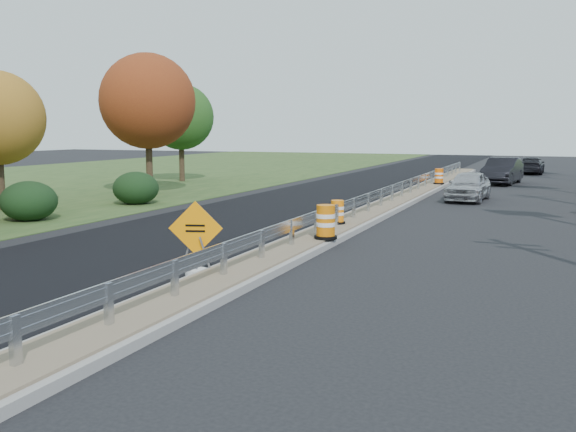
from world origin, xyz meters
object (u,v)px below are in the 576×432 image
at_px(car_silver, 468,186).
at_px(caution_sign, 196,257).
at_px(barrel_median_mid, 337,212).
at_px(car_dark_far, 531,165).
at_px(car_dark_mid, 502,171).
at_px(barrel_median_far, 439,177).
at_px(barrel_median_near, 326,223).

bearing_deg(car_silver, caution_sign, -98.27).
distance_m(barrel_median_mid, car_dark_far, 32.78).
bearing_deg(car_dark_far, barrel_median_mid, 81.86).
xyz_separation_m(barrel_median_mid, car_dark_mid, (3.75, 21.82, 0.21)).
distance_m(caution_sign, barrel_median_mid, 7.85).
relative_size(caution_sign, car_dark_mid, 0.35).
bearing_deg(barrel_median_far, barrel_median_near, -89.71).
relative_size(barrel_median_near, barrel_median_mid, 1.25).
relative_size(caution_sign, barrel_median_far, 1.95).
relative_size(barrel_median_far, car_silver, 0.21).
relative_size(barrel_median_mid, car_dark_mid, 0.16).
distance_m(barrel_median_near, barrel_median_mid, 3.08).
bearing_deg(barrel_median_near, car_silver, 80.62).
relative_size(barrel_median_far, car_dark_mid, 0.18).
relative_size(car_dark_mid, car_dark_far, 1.12).
bearing_deg(barrel_median_far, car_dark_mid, 53.12).
distance_m(barrel_median_mid, car_dark_mid, 22.14).
height_order(barrel_median_near, car_dark_far, car_dark_far).
bearing_deg(barrel_median_near, car_dark_mid, 82.83).
height_order(barrel_median_mid, barrel_median_far, barrel_median_far).
bearing_deg(barrel_median_far, car_dark_far, 72.79).
height_order(caution_sign, barrel_median_mid, caution_sign).
xyz_separation_m(barrel_median_near, car_dark_mid, (3.12, 24.83, 0.11)).
relative_size(caution_sign, barrel_median_near, 1.77).
xyz_separation_m(barrel_median_near, barrel_median_mid, (-0.63, 3.02, -0.09)).
distance_m(barrel_median_near, car_dark_mid, 25.03).
xyz_separation_m(caution_sign, car_dark_mid, (4.69, 29.61, 0.37)).
bearing_deg(car_silver, car_dark_far, 87.58).
bearing_deg(barrel_median_mid, caution_sign, -96.89).
bearing_deg(barrel_median_near, car_dark_far, 82.76).
bearing_deg(barrel_median_near, barrel_median_far, 90.29).
distance_m(car_silver, car_dark_far, 21.30).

